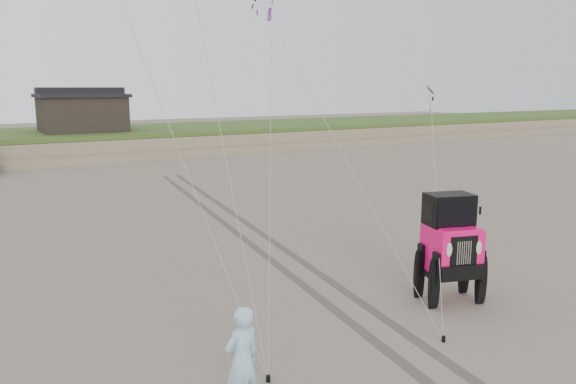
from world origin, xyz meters
TOP-DOWN VIEW (x-y plane):
  - ground at (0.00, 0.00)m, footprint 160.00×160.00m
  - dune_ridge at (0.00, 37.50)m, footprint 160.00×14.25m
  - cabin at (2.00, 37.00)m, footprint 6.40×5.40m
  - jeep at (3.41, 0.64)m, footprint 3.92×6.05m
  - man at (-2.97, -1.08)m, footprint 0.72×0.55m
  - stake_main at (-2.18, -0.48)m, footprint 0.08×0.08m
  - stake_aux at (1.64, -0.91)m, footprint 0.08×0.08m
  - tire_tracks at (2.00, 8.00)m, footprint 5.22×29.74m

SIDE VIEW (x-z plane):
  - ground at x=0.00m, z-range 0.00..0.00m
  - tire_tracks at x=2.00m, z-range 0.00..0.01m
  - stake_main at x=-2.18m, z-range 0.00..0.12m
  - stake_aux at x=1.64m, z-range 0.00..0.12m
  - dune_ridge at x=0.00m, z-range -0.04..1.68m
  - man at x=-2.97m, z-range 0.00..1.77m
  - jeep at x=3.41m, z-range 0.00..2.08m
  - cabin at x=2.00m, z-range 1.56..4.91m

